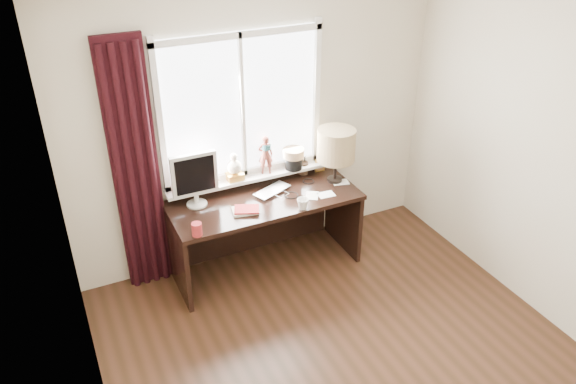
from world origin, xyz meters
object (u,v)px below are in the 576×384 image
monitor (195,177)px  red_cup (197,229)px  laptop (272,191)px  desk (261,216)px  mug (303,203)px  table_lamp (336,146)px

monitor → red_cup: bearing=-107.1°
laptop → desk: 0.28m
red_cup → monitor: monitor is taller
mug → desk: size_ratio=0.06×
table_lamp → monitor: bearing=174.1°
laptop → monitor: 0.74m
table_lamp → laptop: bearing=174.8°
laptop → red_cup: bearing=-178.8°
mug → monitor: bearing=150.6°
laptop → table_lamp: table_lamp is taller
laptop → table_lamp: size_ratio=0.69×
laptop → mug: (0.12, -0.37, 0.04)m
mug → table_lamp: 0.67m
monitor → laptop: bearing=-6.6°
red_cup → desk: size_ratio=0.06×
laptop → monitor: size_ratio=0.74×
desk → monitor: 0.78m
laptop → table_lamp: (0.62, -0.06, 0.35)m
desk → laptop: bearing=-11.6°
laptop → table_lamp: 0.71m
laptop → red_cup: 0.90m
mug → red_cup: size_ratio=0.93×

